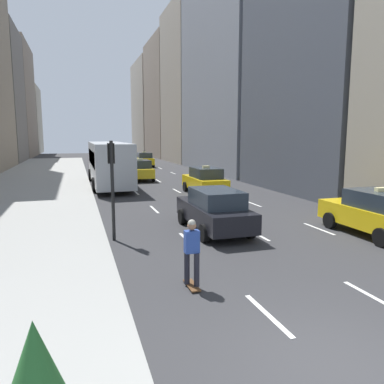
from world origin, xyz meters
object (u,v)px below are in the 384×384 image
Objects in this scene: city_bus at (108,162)px; taxi_second at (140,170)px; taxi_third at (375,213)px; traffic_light_pole at (112,174)px; sedan_black_near at (214,210)px; taxi_fourth at (144,160)px; skateboarder at (192,250)px; taxi_lead at (205,181)px.

taxi_second is at bearing 44.45° from city_bus.
taxi_second is 21.19m from taxi_third.
city_bus reaches higher than taxi_third.
traffic_light_pole reaches higher than taxi_third.
taxi_third reaches higher than sedan_black_near.
taxi_fourth is 0.38× the size of city_bus.
taxi_third is 0.94× the size of sedan_black_near.
traffic_light_pole reaches higher than taxi_second.
skateboarder is 0.48× the size of traffic_light_pole.
traffic_light_pole is at bearing -94.24° from city_bus.
taxi_third is 1.00× the size of taxi_fourth.
sedan_black_near is 15.55m from city_bus.
city_bus is (-2.81, 15.27, 0.92)m from sedan_black_near.
skateboarder is (-2.51, -23.10, 0.08)m from taxi_second.
taxi_second is 0.94× the size of sedan_black_near.
traffic_light_pole is (-6.75, -31.86, 1.53)m from taxi_fourth.
taxi_fourth is (-2.80, 34.20, 0.00)m from taxi_third.
taxi_third is 6.10m from sedan_black_near.
skateboarder is (-5.31, -36.87, 0.08)m from taxi_fourth.
taxi_second is 18.03m from sedan_black_near.
taxi_fourth is (0.00, 22.60, 0.00)m from taxi_lead.
traffic_light_pole is (-9.55, 2.34, 1.53)m from taxi_third.
taxi_second is 1.22× the size of traffic_light_pole.
city_bus reaches higher than taxi_fourth.
traffic_light_pole reaches higher than sedan_black_near.
taxi_fourth is at bearing 81.80° from skateboarder.
taxi_third is 1.22× the size of traffic_light_pole.
taxi_lead is 0.94× the size of sedan_black_near.
traffic_light_pole is (-3.95, -18.10, 1.53)m from taxi_second.
taxi_lead is at bearing 53.91° from traffic_light_pole.
taxi_third is at bearing -85.32° from taxi_fourth.
taxi_lead reaches higher than sedan_black_near.
taxi_lead and taxi_second have the same top height.
city_bus is 6.65× the size of skateboarder.
city_bus is (-5.61, -16.53, 0.91)m from taxi_fourth.
taxi_third is 34.32m from taxi_fourth.
sedan_black_near is (-2.80, -9.20, -0.01)m from taxi_lead.
taxi_third reaches higher than skateboarder.
taxi_lead is 22.60m from taxi_fourth.
skateboarder is at bearing -161.81° from taxi_third.
taxi_third and taxi_fourth have the same top height.
taxi_second is at bearing 90.00° from sedan_black_near.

